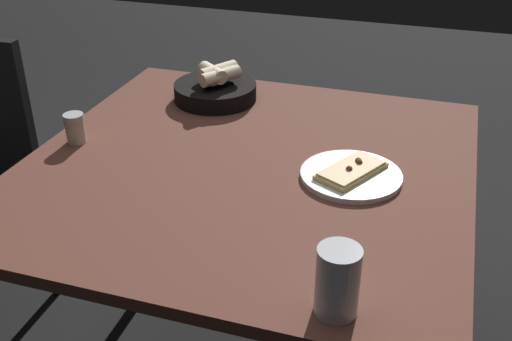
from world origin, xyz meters
name	(u,v)px	position (x,y,z in m)	size (l,w,h in m)	color
dining_table	(248,182)	(0.00, 0.00, 0.69)	(1.10, 1.10, 0.75)	brown
pizza_plate	(351,174)	(-0.26, 0.00, 0.76)	(0.24, 0.24, 0.04)	white
bread_basket	(215,89)	(0.22, -0.35, 0.78)	(0.25, 0.25, 0.11)	black
beer_glass	(337,285)	(-0.32, 0.47, 0.80)	(0.08, 0.08, 0.13)	silver
pepper_shaker	(75,130)	(0.47, 0.03, 0.78)	(0.05, 0.05, 0.08)	#BFB299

